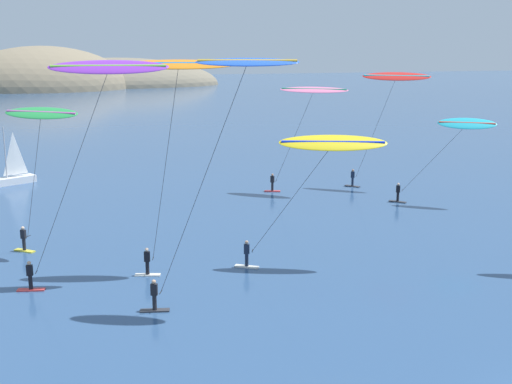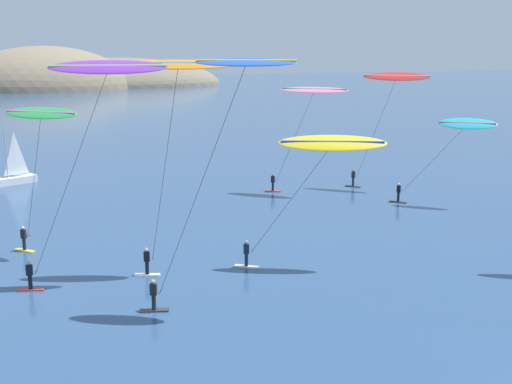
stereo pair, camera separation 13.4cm
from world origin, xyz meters
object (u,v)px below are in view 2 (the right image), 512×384
at_px(kitesurfer_orange, 176,81).
at_px(kitesurfer_pink, 311,96).
at_px(kitesurfer_red, 393,85).
at_px(sailboat_near, 8,178).
at_px(kitesurfer_purple, 102,86).
at_px(kitesurfer_blue, 237,87).
at_px(kitesurfer_yellow, 326,151).
at_px(kitesurfer_green, 39,124).
at_px(kitesurfer_cyan, 461,131).

bearing_deg(kitesurfer_orange, kitesurfer_pink, 48.17).
bearing_deg(kitesurfer_pink, kitesurfer_orange, -131.83).
xyz_separation_m(kitesurfer_orange, kitesurfer_pink, (15.61, 17.44, -2.46)).
xyz_separation_m(kitesurfer_pink, kitesurfer_red, (8.01, -0.33, 0.92)).
distance_m(sailboat_near, kitesurfer_purple, 33.68).
distance_m(sailboat_near, kitesurfer_blue, 40.75).
xyz_separation_m(kitesurfer_orange, kitesurfer_purple, (-4.07, -0.55, -0.18)).
height_order(kitesurfer_yellow, kitesurfer_red, kitesurfer_red).
bearing_deg(sailboat_near, kitesurfer_blue, -71.42).
bearing_deg(kitesurfer_green, kitesurfer_cyan, 4.84).
xyz_separation_m(kitesurfer_cyan, kitesurfer_yellow, (-17.14, -10.98, 0.79)).
relative_size(sailboat_near, kitesurfer_yellow, 0.67).
bearing_deg(kitesurfer_orange, sailboat_near, 109.61).
xyz_separation_m(sailboat_near, kitesurfer_blue, (12.52, -37.25, 10.76)).
bearing_deg(kitesurfer_green, kitesurfer_purple, -64.92).
xyz_separation_m(kitesurfer_green, kitesurfer_red, (31.03, 10.55, 1.35)).
xyz_separation_m(kitesurfer_purple, kitesurfer_pink, (19.69, 18.00, -2.28)).
height_order(kitesurfer_blue, kitesurfer_pink, kitesurfer_blue).
distance_m(kitesurfer_purple, kitesurfer_pink, 26.77).
xyz_separation_m(kitesurfer_purple, kitesurfer_blue, (5.66, -6.02, 0.18)).
xyz_separation_m(sailboat_near, kitesurfer_purple, (6.86, -31.23, 10.58)).
height_order(kitesurfer_cyan, kitesurfer_yellow, kitesurfer_yellow).
relative_size(kitesurfer_green, kitesurfer_cyan, 1.27).
bearing_deg(kitesurfer_red, kitesurfer_orange, -144.09).
xyz_separation_m(kitesurfer_green, kitesurfer_blue, (8.99, -13.13, 2.89)).
bearing_deg(sailboat_near, kitesurfer_cyan, -30.24).
distance_m(sailboat_near, kitesurfer_cyan, 42.73).
bearing_deg(kitesurfer_red, kitesurfer_pink, 177.64).
bearing_deg(kitesurfer_purple, kitesurfer_orange, 7.74).
bearing_deg(kitesurfer_purple, kitesurfer_yellow, -4.86).
bearing_deg(kitesurfer_red, sailboat_near, 158.57).
distance_m(kitesurfer_orange, kitesurfer_red, 29.22).
relative_size(kitesurfer_orange, kitesurfer_pink, 1.28).
xyz_separation_m(kitesurfer_orange, kitesurfer_blue, (1.59, -6.57, -0.00)).
height_order(sailboat_near, kitesurfer_green, kitesurfer_green).
bearing_deg(kitesurfer_blue, kitesurfer_red, 47.06).
bearing_deg(kitesurfer_red, kitesurfer_yellow, -128.91).
xyz_separation_m(kitesurfer_orange, kitesurfer_cyan, (25.64, 9.36, -4.94)).
xyz_separation_m(kitesurfer_green, kitesurfer_yellow, (15.91, -8.18, -1.25)).
xyz_separation_m(kitesurfer_purple, kitesurfer_red, (27.70, 17.67, -1.36)).
distance_m(kitesurfer_blue, kitesurfer_pink, 27.92).
bearing_deg(kitesurfer_yellow, kitesurfer_red, 51.09).
height_order(kitesurfer_pink, kitesurfer_red, kitesurfer_red).
height_order(kitesurfer_green, kitesurfer_red, kitesurfer_red).
distance_m(kitesurfer_orange, kitesurfer_cyan, 27.74).
bearing_deg(sailboat_near, kitesurfer_pink, -26.50).
height_order(kitesurfer_pink, kitesurfer_yellow, kitesurfer_pink).
height_order(kitesurfer_green, kitesurfer_cyan, kitesurfer_green).
height_order(kitesurfer_orange, kitesurfer_green, kitesurfer_orange).
distance_m(kitesurfer_yellow, kitesurfer_red, 24.22).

